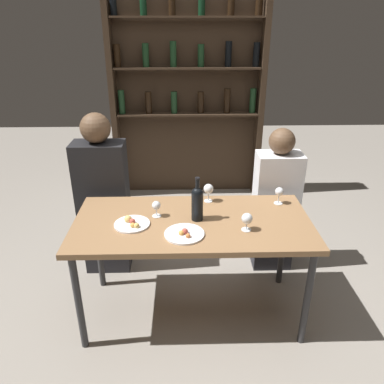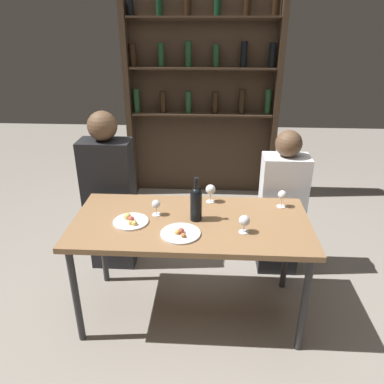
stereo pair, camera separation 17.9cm
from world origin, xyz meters
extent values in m
plane|color=gray|center=(0.00, 0.00, 0.00)|extent=(10.00, 10.00, 0.00)
cube|color=olive|center=(0.00, 0.00, 0.71)|extent=(1.50, 0.72, 0.04)
cylinder|color=#2D2D30|center=(-0.69, -0.30, 0.35)|extent=(0.04, 0.04, 0.70)
cylinder|color=#2D2D30|center=(0.69, -0.30, 0.35)|extent=(0.04, 0.04, 0.70)
cylinder|color=#2D2D30|center=(-0.69, 0.30, 0.35)|extent=(0.04, 0.04, 0.70)
cylinder|color=#2D2D30|center=(0.69, 0.30, 0.35)|extent=(0.04, 0.04, 0.70)
cube|color=#38281C|center=(0.00, 2.08, 1.03)|extent=(1.58, 0.02, 2.06)
cube|color=#38281C|center=(-0.79, 1.98, 1.03)|extent=(0.06, 0.18, 2.06)
cube|color=#38281C|center=(0.79, 1.98, 1.03)|extent=(0.06, 0.18, 2.06)
cube|color=#38281C|center=(0.00, 1.98, 0.95)|extent=(1.50, 0.18, 0.02)
cylinder|color=#19381E|center=(-0.70, 1.97, 1.08)|extent=(0.07, 0.07, 0.25)
cylinder|color=black|center=(-0.42, 1.97, 1.07)|extent=(0.07, 0.07, 0.23)
cylinder|color=#19381E|center=(-0.14, 1.97, 1.07)|extent=(0.07, 0.07, 0.23)
cylinder|color=black|center=(0.14, 1.98, 1.07)|extent=(0.07, 0.07, 0.22)
cylinder|color=black|center=(0.43, 1.98, 1.09)|extent=(0.07, 0.07, 0.26)
cylinder|color=#19381E|center=(0.70, 1.98, 1.09)|extent=(0.07, 0.07, 0.26)
cube|color=#38281C|center=(0.00, 1.98, 1.43)|extent=(1.50, 0.18, 0.02)
cylinder|color=black|center=(-0.71, 1.97, 1.55)|extent=(0.07, 0.07, 0.22)
cylinder|color=#19381E|center=(-0.42, 1.97, 1.55)|extent=(0.07, 0.07, 0.23)
cylinder|color=#19381E|center=(-0.14, 1.97, 1.56)|extent=(0.07, 0.07, 0.25)
cylinder|color=#19381E|center=(0.14, 1.98, 1.55)|extent=(0.07, 0.07, 0.22)
cylinder|color=black|center=(0.42, 1.98, 1.56)|extent=(0.07, 0.07, 0.25)
cylinder|color=black|center=(0.71, 1.97, 1.56)|extent=(0.07, 0.07, 0.24)
cube|color=#38281C|center=(0.00, 1.98, 1.91)|extent=(1.50, 0.18, 0.02)
cylinder|color=black|center=(-0.71, 1.97, 2.04)|extent=(0.07, 0.07, 0.25)
cylinder|color=black|center=(-0.42, 1.97, 2.03)|extent=(0.07, 0.07, 0.22)
cylinder|color=black|center=(-0.15, 1.97, 2.05)|extent=(0.07, 0.07, 0.26)
cylinder|color=black|center=(0.14, 1.98, 2.04)|extent=(0.07, 0.07, 0.24)
cylinder|color=black|center=(0.43, 1.98, 2.04)|extent=(0.07, 0.07, 0.23)
cylinder|color=black|center=(0.70, 1.98, 2.04)|extent=(0.07, 0.07, 0.25)
cylinder|color=black|center=(0.03, 0.02, 0.83)|extent=(0.07, 0.07, 0.18)
sphere|color=black|center=(0.03, 0.02, 0.92)|extent=(0.07, 0.07, 0.07)
cylinder|color=black|center=(0.03, 0.02, 0.96)|extent=(0.03, 0.03, 0.09)
cylinder|color=black|center=(0.03, 0.02, 1.02)|extent=(0.03, 0.03, 0.01)
cylinder|color=silver|center=(-0.23, 0.06, 0.73)|extent=(0.06, 0.06, 0.00)
cylinder|color=silver|center=(-0.23, 0.06, 0.77)|extent=(0.01, 0.01, 0.06)
sphere|color=silver|center=(-0.23, 0.06, 0.81)|extent=(0.06, 0.06, 0.06)
cylinder|color=silver|center=(0.60, 0.23, 0.73)|extent=(0.06, 0.06, 0.00)
cylinder|color=silver|center=(0.60, 0.23, 0.77)|extent=(0.01, 0.01, 0.07)
sphere|color=silver|center=(0.60, 0.23, 0.82)|extent=(0.06, 0.06, 0.06)
cylinder|color=silver|center=(0.32, -0.12, 0.73)|extent=(0.06, 0.06, 0.00)
cylinder|color=silver|center=(0.32, -0.12, 0.77)|extent=(0.01, 0.01, 0.06)
sphere|color=silver|center=(0.32, -0.12, 0.81)|extent=(0.07, 0.07, 0.07)
cylinder|color=silver|center=(0.12, 0.27, 0.73)|extent=(0.06, 0.06, 0.00)
cylinder|color=silver|center=(0.12, 0.27, 0.77)|extent=(0.01, 0.01, 0.07)
sphere|color=silver|center=(0.12, 0.27, 0.83)|extent=(0.07, 0.07, 0.07)
cylinder|color=white|center=(-0.05, -0.17, 0.74)|extent=(0.24, 0.24, 0.01)
sphere|color=#B74C3D|center=(-0.05, -0.17, 0.76)|extent=(0.04, 0.04, 0.04)
sphere|color=#C67038|center=(-0.03, -0.22, 0.75)|extent=(0.03, 0.03, 0.03)
sphere|color=gold|center=(-0.07, -0.18, 0.75)|extent=(0.03, 0.03, 0.03)
cylinder|color=white|center=(-0.38, -0.04, 0.74)|extent=(0.22, 0.22, 0.01)
sphere|color=#B74C3D|center=(-0.37, -0.04, 0.76)|extent=(0.04, 0.04, 0.04)
sphere|color=gold|center=(-0.37, -0.09, 0.75)|extent=(0.03, 0.03, 0.03)
sphere|color=#E5BC66|center=(-0.34, -0.09, 0.76)|extent=(0.04, 0.04, 0.04)
sphere|color=#E5BC66|center=(-0.40, -0.02, 0.76)|extent=(0.05, 0.05, 0.05)
cube|color=#26262B|center=(-0.68, 0.55, 0.23)|extent=(0.35, 0.22, 0.45)
cube|color=black|center=(-0.68, 0.55, 0.76)|extent=(0.39, 0.22, 0.63)
sphere|color=brown|center=(-0.68, 0.55, 1.19)|extent=(0.22, 0.22, 0.22)
cube|color=#26262B|center=(0.67, 0.55, 0.23)|extent=(0.31, 0.22, 0.45)
cube|color=white|center=(0.67, 0.55, 0.72)|extent=(0.34, 0.22, 0.53)
sphere|color=brown|center=(0.67, 0.55, 1.08)|extent=(0.19, 0.19, 0.19)
camera|label=1|loc=(-0.06, -2.07, 1.90)|focal=35.00mm
camera|label=2|loc=(0.12, -2.07, 1.90)|focal=35.00mm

